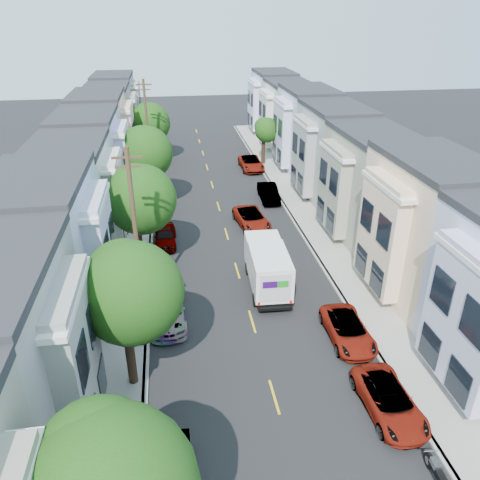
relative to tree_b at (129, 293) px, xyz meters
The scene contains 26 objects.
ground 9.12m from the tree_b, 32.90° to the left, with size 160.00×160.00×0.00m, color black.
road_slab 20.75m from the tree_b, 71.72° to the left, with size 12.00×70.00×0.02m, color black.
curb_left 19.75m from the tree_b, 89.24° to the left, with size 0.30×70.00×0.15m, color gray.
curb_right 23.29m from the tree_b, 57.08° to the left, with size 0.30×70.00×0.15m, color gray.
sidewalk_left 19.78m from the tree_b, 93.14° to the left, with size 2.60×70.00×0.15m, color gray.
sidewalk_right 24.01m from the tree_b, 54.41° to the left, with size 2.60×70.00×0.15m, color gray.
centerline 20.75m from the tree_b, 71.72° to the left, with size 0.12×70.00×0.01m, color gold.
townhouse_row_left 20.35m from the tree_b, 104.26° to the left, with size 5.00×70.00×8.50m, color #999884.
townhouse_row_right 26.37m from the tree_b, 47.55° to the left, with size 5.00×70.00×8.50m, color #999884.
tree_b is the anchor object (origin of this frame).
tree_c 11.41m from the tree_b, 90.00° to the left, with size 4.70×4.70×7.55m.
tree_d 22.48m from the tree_b, 90.00° to the left, with size 4.70×4.70×7.58m.
tree_e 37.29m from the tree_b, 90.00° to the left, with size 4.70×4.70×6.94m.
tree_far_r 36.69m from the tree_b, 68.91° to the left, with size 2.82×2.82×5.44m.
utility_pole_near 6.08m from the tree_b, 89.98° to the left, with size 1.60×0.26×10.00m.
utility_pole_far 32.08m from the tree_b, 90.00° to the left, with size 1.60×0.26×10.00m.
fedex_truck 11.56m from the tree_b, 44.02° to the left, with size 2.33×6.06×2.91m.
lead_sedan 19.80m from the tree_b, 63.60° to the left, with size 2.30×5.00×1.39m, color black.
parked_left_b 7.49m from the tree_b, 76.35° to the right, with size 1.33×3.76×1.25m, color black.
parked_left_c 6.85m from the tree_b, 74.41° to the left, with size 2.08×4.96×1.49m, color #ACACAC.
parked_left_d 15.74m from the tree_b, 84.67° to the left, with size 1.63×4.26×1.38m, color #541604.
parked_right_a 12.61m from the tree_b, 17.79° to the right, with size 2.13×4.61×1.28m, color #545657.
parked_right_b 12.20m from the tree_b, ahead, with size 2.12×4.59×1.28m, color silver.
parked_right_c 25.89m from the tree_b, 63.95° to the left, with size 1.58×4.49×1.50m, color black.
parked_right_d 34.76m from the tree_b, 71.03° to the left, with size 2.39×5.18×1.44m, color black.
motorcycle 14.37m from the tree_b, 31.98° to the right, with size 0.30×2.17×0.86m.
Camera 1 is at (-4.09, -22.06, 16.48)m, focal length 35.00 mm.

